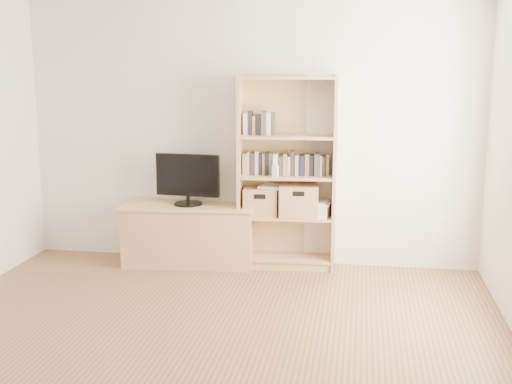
% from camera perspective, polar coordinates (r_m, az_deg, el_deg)
% --- Properties ---
extents(floor, '(4.50, 5.00, 0.01)m').
position_cam_1_polar(floor, '(4.35, -6.51, -15.63)').
color(floor, brown).
rests_on(floor, ground).
extents(back_wall, '(4.50, 0.02, 2.60)m').
position_cam_1_polar(back_wall, '(6.35, -0.57, 5.26)').
color(back_wall, silver).
rests_on(back_wall, floor).
extents(tv_stand, '(1.30, 0.58, 0.58)m').
position_cam_1_polar(tv_stand, '(6.43, -5.98, -3.87)').
color(tv_stand, tan).
rests_on(tv_stand, floor).
extents(bookshelf, '(0.96, 0.40, 1.88)m').
position_cam_1_polar(bookshelf, '(6.18, 2.75, 1.70)').
color(bookshelf, tan).
rests_on(bookshelf, floor).
extents(television, '(0.65, 0.11, 0.51)m').
position_cam_1_polar(television, '(6.31, -6.09, 1.13)').
color(television, black).
rests_on(television, tv_stand).
extents(books_row_mid, '(0.89, 0.22, 0.24)m').
position_cam_1_polar(books_row_mid, '(6.19, 2.76, 2.62)').
color(books_row_mid, '#90804E').
rests_on(books_row_mid, bookshelf).
extents(books_row_upper, '(0.41, 0.19, 0.21)m').
position_cam_1_polar(books_row_upper, '(6.16, 0.85, 6.07)').
color(books_row_upper, '#90804E').
rests_on(books_row_upper, bookshelf).
extents(baby_monitor, '(0.06, 0.05, 0.11)m').
position_cam_1_polar(baby_monitor, '(6.08, 1.72, 1.85)').
color(baby_monitor, white).
rests_on(baby_monitor, bookshelf).
extents(basket_left, '(0.35, 0.30, 0.27)m').
position_cam_1_polar(basket_left, '(6.25, 0.43, -0.83)').
color(basket_left, '#B17650').
rests_on(basket_left, bookshelf).
extents(basket_right, '(0.40, 0.35, 0.31)m').
position_cam_1_polar(basket_right, '(6.22, 3.77, -0.73)').
color(basket_right, '#B17650').
rests_on(basket_right, bookshelf).
extents(laptop, '(0.38, 0.30, 0.03)m').
position_cam_1_polar(laptop, '(6.20, 1.97, 0.46)').
color(laptop, white).
rests_on(laptop, basket_left).
extents(magazine_stack, '(0.21, 0.28, 0.12)m').
position_cam_1_polar(magazine_stack, '(6.24, 5.68, -1.59)').
color(magazine_stack, silver).
rests_on(magazine_stack, bookshelf).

